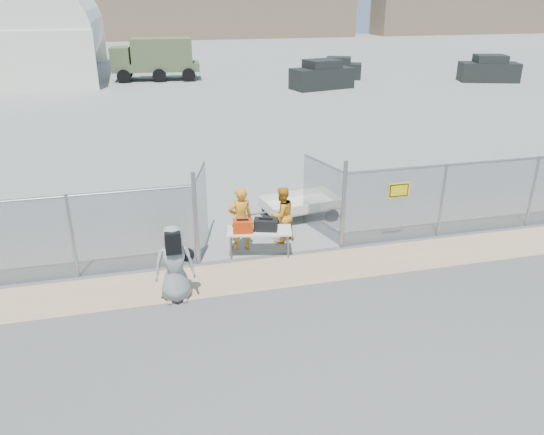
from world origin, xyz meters
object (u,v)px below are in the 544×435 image
object	(u,v)px
folding_table	(259,242)
visitor	(174,264)
utility_trailer	(300,207)
security_worker_left	(241,219)
security_worker_right	(282,215)

from	to	relation	value
folding_table	visitor	distance (m)	3.01
utility_trailer	security_worker_left	bearing A→B (deg)	-149.63
utility_trailer	visitor	bearing A→B (deg)	-144.94
visitor	utility_trailer	size ratio (longest dim) A/B	0.62
security_worker_left	security_worker_right	distance (m)	1.25
security_worker_left	utility_trailer	size ratio (longest dim) A/B	0.61
utility_trailer	folding_table	bearing A→B (deg)	-137.99
folding_table	security_worker_left	xyz separation A→B (m)	(-0.43, 0.39, 0.55)
folding_table	visitor	size ratio (longest dim) A/B	0.92
security_worker_left	visitor	world-z (taller)	visitor
security_worker_right	visitor	bearing A→B (deg)	15.31
security_worker_right	visitor	world-z (taller)	visitor
security_worker_left	utility_trailer	distance (m)	2.92
folding_table	utility_trailer	world-z (taller)	folding_table
folding_table	security_worker_left	bearing A→B (deg)	149.60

